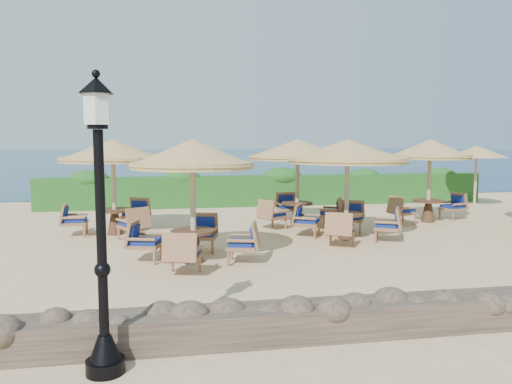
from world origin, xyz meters
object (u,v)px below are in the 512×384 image
(cafe_set_0, at_px, (193,180))
(cafe_set_4, at_px, (297,162))
(extra_parasol, at_px, (477,152))
(cafe_set_5, at_px, (430,161))
(lamp_post, at_px, (101,239))
(cafe_set_1, at_px, (347,167))
(cafe_set_3, at_px, (113,165))

(cafe_set_0, bearing_deg, cafe_set_4, 51.02)
(extra_parasol, height_order, cafe_set_5, cafe_set_5)
(cafe_set_0, bearing_deg, lamp_post, -104.14)
(lamp_post, relative_size, cafe_set_1, 1.04)
(cafe_set_0, xyz_separation_m, cafe_set_1, (4.13, 1.84, 0.13))
(extra_parasol, bearing_deg, cafe_set_0, -148.29)
(lamp_post, distance_m, cafe_set_5, 12.76)
(cafe_set_1, bearing_deg, cafe_set_3, 163.94)
(cafe_set_3, xyz_separation_m, cafe_set_4, (5.41, 0.60, 0.03))
(cafe_set_3, bearing_deg, cafe_set_1, -16.06)
(cafe_set_0, xyz_separation_m, cafe_set_5, (7.73, 4.06, 0.17))
(cafe_set_1, relative_size, cafe_set_5, 1.11)
(cafe_set_4, distance_m, cafe_set_5, 4.32)
(cafe_set_3, bearing_deg, lamp_post, -85.06)
(cafe_set_0, distance_m, cafe_set_3, 4.13)
(cafe_set_0, xyz_separation_m, cafe_set_3, (-2.00, 3.61, 0.15))
(cafe_set_3, xyz_separation_m, cafe_set_5, (9.73, 0.45, 0.02))
(cafe_set_1, distance_m, cafe_set_3, 6.38)
(extra_parasol, height_order, cafe_set_0, cafe_set_0)
(cafe_set_5, bearing_deg, cafe_set_0, -152.27)
(lamp_post, xyz_separation_m, cafe_set_5, (8.98, 9.05, 0.40))
(cafe_set_3, bearing_deg, cafe_set_5, 2.66)
(extra_parasol, distance_m, cafe_set_1, 8.87)
(cafe_set_3, bearing_deg, cafe_set_0, -60.99)
(cafe_set_1, bearing_deg, cafe_set_5, 31.70)
(cafe_set_4, bearing_deg, cafe_set_5, -1.97)
(extra_parasol, distance_m, cafe_set_0, 13.34)
(cafe_set_1, relative_size, cafe_set_3, 1.10)
(lamp_post, xyz_separation_m, cafe_set_0, (1.26, 4.99, 0.24))
(extra_parasol, xyz_separation_m, cafe_set_1, (-7.21, -5.17, -0.26))
(extra_parasol, relative_size, cafe_set_0, 0.83)
(cafe_set_0, bearing_deg, cafe_set_5, 27.73)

